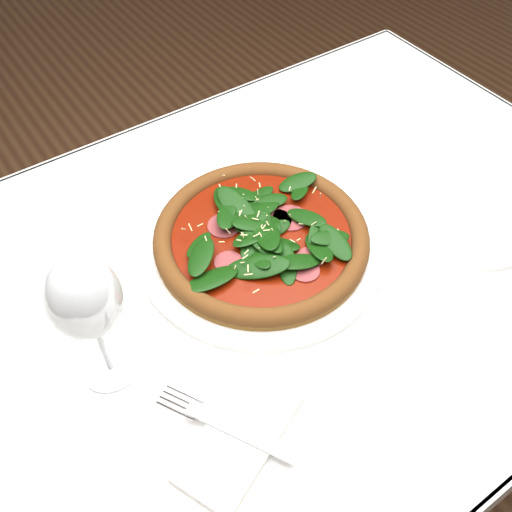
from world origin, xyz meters
TOP-DOWN VIEW (x-y plane):
  - ground at (0.00, 0.00)m, footprint 6.00×6.00m
  - dining_table at (0.00, 0.00)m, footprint 1.21×0.81m
  - plate at (0.00, 0.03)m, footprint 0.36×0.36m
  - pizza at (0.00, 0.03)m, footprint 0.37×0.37m
  - wine_glass at (-0.26, -0.02)m, footprint 0.08×0.08m
  - napkin at (-0.18, -0.19)m, footprint 0.19×0.14m
  - fork at (-0.20, -0.16)m, footprint 0.10×0.16m
  - saucer_near at (0.29, -0.13)m, footprint 0.14×0.14m
  - saucer_far at (0.30, 0.19)m, footprint 0.14×0.14m

SIDE VIEW (x-z plane):
  - ground at x=0.00m, z-range 0.00..0.00m
  - dining_table at x=0.00m, z-range 0.27..1.02m
  - saucer_far at x=0.30m, z-range 0.75..0.76m
  - saucer_near at x=0.29m, z-range 0.75..0.76m
  - napkin at x=-0.18m, z-range 0.75..0.76m
  - plate at x=0.00m, z-range 0.75..0.77m
  - fork at x=-0.20m, z-range 0.76..0.77m
  - pizza at x=0.00m, z-range 0.76..0.80m
  - wine_glass at x=-0.26m, z-range 0.79..0.99m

